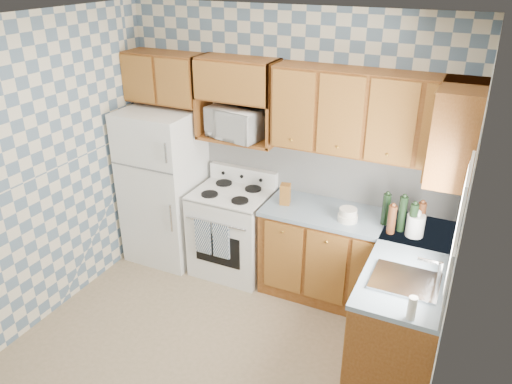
# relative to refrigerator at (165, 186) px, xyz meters

# --- Properties ---
(floor) EXTENTS (3.40, 3.40, 0.00)m
(floor) POSITION_rel_refrigerator_xyz_m (1.27, -1.25, -0.84)
(floor) COLOR #806E4D
(floor) RESTS_ON ground
(back_wall) EXTENTS (3.40, 0.02, 2.70)m
(back_wall) POSITION_rel_refrigerator_xyz_m (1.27, 0.35, 0.51)
(back_wall) COLOR slate
(back_wall) RESTS_ON ground
(right_wall) EXTENTS (0.02, 3.20, 2.70)m
(right_wall) POSITION_rel_refrigerator_xyz_m (2.97, -1.25, 0.51)
(right_wall) COLOR slate
(right_wall) RESTS_ON ground
(backsplash_back) EXTENTS (2.60, 0.02, 0.56)m
(backsplash_back) POSITION_rel_refrigerator_xyz_m (1.68, 0.34, 0.36)
(backsplash_back) COLOR silver
(backsplash_back) RESTS_ON back_wall
(backsplash_right) EXTENTS (0.02, 1.60, 0.56)m
(backsplash_right) POSITION_rel_refrigerator_xyz_m (2.96, -0.45, 0.36)
(backsplash_right) COLOR silver
(backsplash_right) RESTS_ON right_wall
(refrigerator) EXTENTS (0.75, 0.70, 1.68)m
(refrigerator) POSITION_rel_refrigerator_xyz_m (0.00, 0.00, 0.00)
(refrigerator) COLOR white
(refrigerator) RESTS_ON floor
(stove_body) EXTENTS (0.76, 0.65, 0.90)m
(stove_body) POSITION_rel_refrigerator_xyz_m (0.80, 0.03, -0.39)
(stove_body) COLOR white
(stove_body) RESTS_ON floor
(cooktop) EXTENTS (0.76, 0.65, 0.02)m
(cooktop) POSITION_rel_refrigerator_xyz_m (0.80, 0.03, 0.07)
(cooktop) COLOR silver
(cooktop) RESTS_ON stove_body
(backguard) EXTENTS (0.76, 0.08, 0.17)m
(backguard) POSITION_rel_refrigerator_xyz_m (0.80, 0.30, 0.16)
(backguard) COLOR white
(backguard) RESTS_ON cooktop
(dish_towel_left) EXTENTS (0.18, 0.02, 0.37)m
(dish_towel_left) POSITION_rel_refrigerator_xyz_m (0.66, -0.32, -0.30)
(dish_towel_left) COLOR navy
(dish_towel_left) RESTS_ON stove_body
(dish_towel_right) EXTENTS (0.18, 0.02, 0.37)m
(dish_towel_right) POSITION_rel_refrigerator_xyz_m (0.86, -0.32, -0.30)
(dish_towel_right) COLOR navy
(dish_towel_right) RESTS_ON stove_body
(base_cabinets_back) EXTENTS (1.75, 0.60, 0.88)m
(base_cabinets_back) POSITION_rel_refrigerator_xyz_m (2.10, 0.05, -0.40)
(base_cabinets_back) COLOR #5F2D0F
(base_cabinets_back) RESTS_ON floor
(base_cabinets_right) EXTENTS (0.60, 1.60, 0.88)m
(base_cabinets_right) POSITION_rel_refrigerator_xyz_m (2.67, -0.45, -0.40)
(base_cabinets_right) COLOR #5F2D0F
(base_cabinets_right) RESTS_ON floor
(countertop_back) EXTENTS (1.77, 0.63, 0.04)m
(countertop_back) POSITION_rel_refrigerator_xyz_m (2.10, 0.05, 0.06)
(countertop_back) COLOR slate
(countertop_back) RESTS_ON base_cabinets_back
(countertop_right) EXTENTS (0.63, 1.60, 0.04)m
(countertop_right) POSITION_rel_refrigerator_xyz_m (2.67, -0.45, 0.06)
(countertop_right) COLOR slate
(countertop_right) RESTS_ON base_cabinets_right
(upper_cabinets_back) EXTENTS (1.75, 0.33, 0.74)m
(upper_cabinets_back) POSITION_rel_refrigerator_xyz_m (2.10, 0.19, 1.01)
(upper_cabinets_back) COLOR #5F2D0F
(upper_cabinets_back) RESTS_ON back_wall
(upper_cabinets_fridge) EXTENTS (0.82, 0.33, 0.50)m
(upper_cabinets_fridge) POSITION_rel_refrigerator_xyz_m (-0.02, 0.19, 1.13)
(upper_cabinets_fridge) COLOR #5F2D0F
(upper_cabinets_fridge) RESTS_ON back_wall
(upper_cabinets_right) EXTENTS (0.33, 0.70, 0.74)m
(upper_cabinets_right) POSITION_rel_refrigerator_xyz_m (2.81, 0.00, 1.01)
(upper_cabinets_right) COLOR #5F2D0F
(upper_cabinets_right) RESTS_ON right_wall
(microwave_shelf) EXTENTS (0.80, 0.33, 0.03)m
(microwave_shelf) POSITION_rel_refrigerator_xyz_m (0.80, 0.19, 0.60)
(microwave_shelf) COLOR #5F2D0F
(microwave_shelf) RESTS_ON back_wall
(microwave) EXTENTS (0.60, 0.46, 0.30)m
(microwave) POSITION_rel_refrigerator_xyz_m (0.79, 0.19, 0.76)
(microwave) COLOR white
(microwave) RESTS_ON microwave_shelf
(sink) EXTENTS (0.48, 0.40, 0.03)m
(sink) POSITION_rel_refrigerator_xyz_m (2.67, -0.80, 0.09)
(sink) COLOR #B7B7BC
(sink) RESTS_ON countertop_right
(window) EXTENTS (0.02, 0.66, 0.86)m
(window) POSITION_rel_refrigerator_xyz_m (2.96, -0.80, 0.61)
(window) COLOR silver
(window) RESTS_ON right_wall
(bottle_0) EXTENTS (0.07, 0.07, 0.32)m
(bottle_0) POSITION_rel_refrigerator_xyz_m (2.50, -0.04, 0.24)
(bottle_0) COLOR black
(bottle_0) RESTS_ON countertop_back
(bottle_1) EXTENTS (0.07, 0.07, 0.30)m
(bottle_1) POSITION_rel_refrigerator_xyz_m (2.60, -0.10, 0.23)
(bottle_1) COLOR black
(bottle_1) RESTS_ON countertop_back
(bottle_2) EXTENTS (0.07, 0.07, 0.28)m
(bottle_2) POSITION_rel_refrigerator_xyz_m (2.65, -0.00, 0.22)
(bottle_2) COLOR #542A15
(bottle_2) RESTS_ON countertop_back
(bottle_3) EXTENTS (0.07, 0.07, 0.26)m
(bottle_3) POSITION_rel_refrigerator_xyz_m (2.43, -0.12, 0.21)
(bottle_3) COLOR #542A15
(bottle_3) RESTS_ON countertop_back
(bottle_4) EXTENTS (0.07, 0.07, 0.29)m
(bottle_4) POSITION_rel_refrigerator_xyz_m (2.35, 0.02, 0.23)
(bottle_4) COLOR black
(bottle_4) RESTS_ON countertop_back
(knife_block) EXTENTS (0.11, 0.11, 0.21)m
(knife_block) POSITION_rel_refrigerator_xyz_m (1.40, 0.01, 0.18)
(knife_block) COLOR brown
(knife_block) RESTS_ON countertop_back
(electric_kettle) EXTENTS (0.15, 0.15, 0.19)m
(electric_kettle) POSITION_rel_refrigerator_xyz_m (2.62, -0.08, 0.18)
(electric_kettle) COLOR white
(electric_kettle) RESTS_ON countertop_back
(food_containers) EXTENTS (0.18, 0.18, 0.12)m
(food_containers) POSITION_rel_refrigerator_xyz_m (2.03, -0.07, 0.14)
(food_containers) COLOR beige
(food_containers) RESTS_ON countertop_back
(soap_bottle) EXTENTS (0.06, 0.06, 0.17)m
(soap_bottle) POSITION_rel_refrigerator_xyz_m (2.78, -1.20, 0.17)
(soap_bottle) COLOR beige
(soap_bottle) RESTS_ON countertop_right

